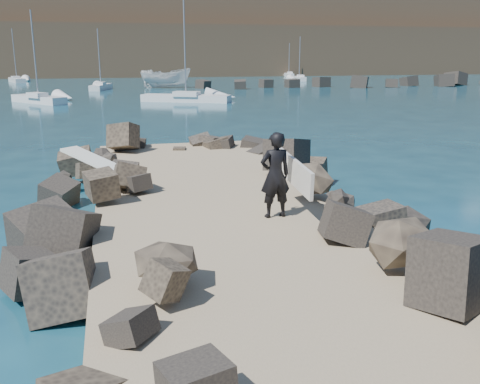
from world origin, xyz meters
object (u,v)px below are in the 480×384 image
at_px(surfboard_resting, 97,165).
at_px(sailboat_e, 17,80).
at_px(surfer_with_board, 278,175).
at_px(boat_imported, 166,78).

relative_size(surfboard_resting, sailboat_e, 0.31).
height_order(surfboard_resting, surfer_with_board, surfer_with_board).
xyz_separation_m(boat_imported, surfer_with_board, (-3.51, -59.07, 0.36)).
xyz_separation_m(boat_imported, sailboat_e, (-20.89, 18.87, -0.89)).
bearing_deg(sailboat_e, surfboard_resting, -79.71).
relative_size(surfer_with_board, sailboat_e, 0.30).
height_order(surfboard_resting, boat_imported, boat_imported).
bearing_deg(surfer_with_board, sailboat_e, 102.58).
bearing_deg(surfer_with_board, boat_imported, 86.60).
height_order(boat_imported, surfer_with_board, surfer_with_board).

